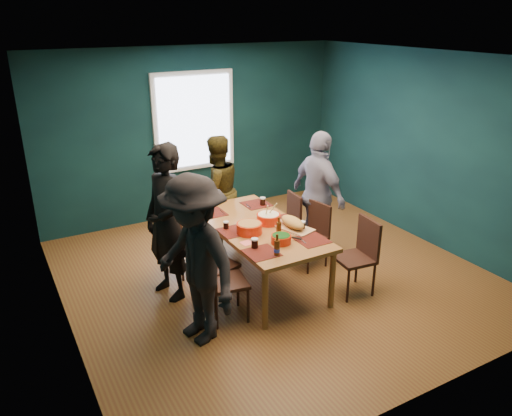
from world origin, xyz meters
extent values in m
cube|color=brown|center=(0.00, 0.00, -0.01)|extent=(5.00, 5.00, 0.01)
cube|color=silver|center=(0.00, 0.00, 2.70)|extent=(5.00, 5.00, 0.01)
cube|color=#113838|center=(-2.50, 0.00, 1.35)|extent=(0.01, 5.00, 2.70)
cube|color=#113838|center=(2.50, 0.00, 1.35)|extent=(0.01, 5.00, 2.70)
cube|color=#113838|center=(0.00, 2.50, 1.35)|extent=(5.00, 0.01, 2.70)
cube|color=#113838|center=(0.00, -2.50, 1.35)|extent=(5.00, 0.01, 2.70)
cube|color=white|center=(0.00, 2.47, 1.55)|extent=(1.35, 0.06, 1.55)
cube|color=#A55E31|center=(-0.25, -0.05, 0.73)|extent=(1.00, 1.99, 0.05)
cylinder|color=#A55E31|center=(-0.69, -0.96, 0.35)|extent=(0.07, 0.07, 0.70)
cylinder|color=#A55E31|center=(0.19, -0.96, 0.35)|extent=(0.07, 0.07, 0.70)
cylinder|color=#A55E31|center=(-0.69, 0.87, 0.35)|extent=(0.07, 0.07, 0.70)
cylinder|color=#A55E31|center=(0.19, 0.87, 0.35)|extent=(0.07, 0.07, 0.70)
cube|color=#311910|center=(-0.97, 0.63, 0.41)|extent=(0.48, 0.48, 0.04)
cube|color=#311910|center=(-1.13, 0.57, 0.64)|extent=(0.15, 0.38, 0.42)
cylinder|color=#311910|center=(-1.07, 0.42, 0.20)|extent=(0.03, 0.03, 0.39)
cylinder|color=#311910|center=(-0.76, 0.52, 0.20)|extent=(0.03, 0.03, 0.39)
cylinder|color=#311910|center=(-1.17, 0.73, 0.20)|extent=(0.03, 0.03, 0.39)
cylinder|color=#311910|center=(-0.86, 0.83, 0.20)|extent=(0.03, 0.03, 0.39)
cube|color=#311910|center=(-0.90, -0.19, 0.46)|extent=(0.53, 0.53, 0.04)
cube|color=#311910|center=(-1.08, -0.25, 0.71)|extent=(0.16, 0.42, 0.47)
cylinder|color=#311910|center=(-1.02, -0.42, 0.22)|extent=(0.03, 0.03, 0.44)
cylinder|color=#311910|center=(-0.67, -0.32, 0.22)|extent=(0.03, 0.03, 0.44)
cylinder|color=#311910|center=(-1.13, -0.07, 0.22)|extent=(0.03, 0.03, 0.44)
cylinder|color=#311910|center=(-0.78, 0.03, 0.22)|extent=(0.03, 0.03, 0.44)
cube|color=#311910|center=(-0.94, -0.58, 0.44)|extent=(0.47, 0.47, 0.04)
cube|color=#311910|center=(-1.12, -0.55, 0.68)|extent=(0.10, 0.41, 0.45)
cylinder|color=#311910|center=(-1.14, -0.72, 0.21)|extent=(0.03, 0.03, 0.42)
cylinder|color=#311910|center=(-0.79, -0.78, 0.21)|extent=(0.03, 0.03, 0.42)
cylinder|color=#311910|center=(-1.08, -0.37, 0.21)|extent=(0.03, 0.03, 0.42)
cylinder|color=#311910|center=(-0.73, -0.43, 0.21)|extent=(0.03, 0.03, 0.42)
cube|color=#311910|center=(0.46, 0.52, 0.40)|extent=(0.41, 0.41, 0.04)
cube|color=#311910|center=(0.63, 0.50, 0.63)|extent=(0.07, 0.38, 0.41)
cylinder|color=#311910|center=(0.29, 0.37, 0.19)|extent=(0.03, 0.03, 0.39)
cylinder|color=#311910|center=(0.61, 0.34, 0.19)|extent=(0.03, 0.03, 0.39)
cylinder|color=#311910|center=(0.31, 0.69, 0.19)|extent=(0.03, 0.03, 0.39)
cylinder|color=#311910|center=(0.64, 0.66, 0.19)|extent=(0.03, 0.03, 0.39)
cube|color=#311910|center=(0.54, -0.01, 0.41)|extent=(0.44, 0.44, 0.04)
cube|color=#311910|center=(0.71, 0.02, 0.64)|extent=(0.10, 0.39, 0.42)
cylinder|color=#311910|center=(0.40, -0.20, 0.20)|extent=(0.03, 0.03, 0.39)
cylinder|color=#311910|center=(0.73, -0.15, 0.20)|extent=(0.03, 0.03, 0.39)
cylinder|color=#311910|center=(0.35, 0.13, 0.20)|extent=(0.03, 0.03, 0.39)
cylinder|color=#311910|center=(0.67, 0.18, 0.20)|extent=(0.03, 0.03, 0.39)
cube|color=#311910|center=(0.61, -0.82, 0.45)|extent=(0.46, 0.46, 0.04)
cube|color=#311910|center=(0.79, -0.84, 0.69)|extent=(0.08, 0.42, 0.46)
cylinder|color=#311910|center=(0.41, -0.98, 0.21)|extent=(0.03, 0.03, 0.43)
cylinder|color=#311910|center=(0.76, -1.02, 0.21)|extent=(0.03, 0.03, 0.43)
cylinder|color=#311910|center=(0.45, -0.63, 0.21)|extent=(0.03, 0.03, 0.43)
cylinder|color=#311910|center=(0.80, -0.66, 0.21)|extent=(0.03, 0.03, 0.43)
imported|color=black|center=(-1.31, 0.20, 0.92)|extent=(0.60, 0.76, 1.85)
imported|color=black|center=(-0.21, 1.23, 0.80)|extent=(0.85, 0.70, 1.60)
imported|color=white|center=(0.85, 0.25, 0.87)|extent=(0.47, 1.03, 1.73)
imported|color=black|center=(-1.36, -0.75, 0.89)|extent=(0.90, 1.26, 1.77)
cylinder|color=red|center=(-0.44, -0.17, 0.82)|extent=(0.30, 0.30, 0.12)
cylinder|color=olive|center=(-0.44, -0.17, 0.87)|extent=(0.27, 0.27, 0.02)
cylinder|color=red|center=(-0.10, -0.03, 0.81)|extent=(0.29, 0.29, 0.12)
cylinder|color=#F6E7C9|center=(-0.10, -0.03, 0.87)|extent=(0.26, 0.26, 0.02)
cylinder|color=tan|center=(-0.06, -0.03, 0.91)|extent=(0.09, 0.16, 0.23)
cylinder|color=tan|center=(-0.13, -0.03, 0.91)|extent=(0.07, 0.16, 0.23)
cylinder|color=red|center=(-0.26, -0.58, 0.80)|extent=(0.23, 0.23, 0.09)
cylinder|color=#134E13|center=(-0.26, -0.58, 0.84)|extent=(0.20, 0.20, 0.02)
cube|color=tan|center=(0.07, -0.31, 0.76)|extent=(0.40, 0.56, 0.02)
ellipsoid|color=#C58B46|center=(0.07, -0.31, 0.83)|extent=(0.30, 0.44, 0.12)
cube|color=silver|center=(-0.05, -0.51, 0.78)|extent=(0.13, 0.19, 0.00)
cylinder|color=black|center=(-0.08, -0.62, 0.79)|extent=(0.08, 0.11, 0.02)
sphere|color=#255F15|center=(0.07, -0.42, 0.84)|extent=(0.04, 0.04, 0.04)
sphere|color=#255F15|center=(0.07, -0.31, 0.84)|extent=(0.04, 0.04, 0.04)
sphere|color=#255F15|center=(0.07, -0.19, 0.84)|extent=(0.04, 0.04, 0.04)
cylinder|color=black|center=(-0.60, 0.66, 0.78)|extent=(0.14, 0.14, 0.06)
cylinder|color=olive|center=(-0.60, 0.66, 0.81)|extent=(0.12, 0.12, 0.01)
cylinder|color=#47260C|center=(-0.46, -0.82, 0.84)|extent=(0.06, 0.06, 0.17)
cylinder|color=#47260C|center=(-0.46, -0.82, 0.96)|extent=(0.03, 0.03, 0.07)
cylinder|color=#1B35BE|center=(-0.46, -0.82, 0.81)|extent=(0.07, 0.07, 0.04)
cylinder|color=#47260C|center=(-0.18, -0.40, 0.84)|extent=(0.06, 0.06, 0.16)
cylinder|color=#47260C|center=(-0.18, -0.40, 0.95)|extent=(0.02, 0.02, 0.06)
cylinder|color=black|center=(-0.58, -0.55, 0.81)|extent=(0.08, 0.08, 0.11)
cylinder|color=silver|center=(-0.58, -0.55, 0.86)|extent=(0.08, 0.08, 0.02)
cylinder|color=black|center=(0.15, -0.39, 0.81)|extent=(0.07, 0.07, 0.10)
cylinder|color=silver|center=(0.15, -0.39, 0.85)|extent=(0.08, 0.08, 0.02)
cylinder|color=black|center=(0.14, 0.53, 0.81)|extent=(0.07, 0.07, 0.11)
cylinder|color=silver|center=(0.14, 0.53, 0.85)|extent=(0.08, 0.08, 0.02)
cylinder|color=black|center=(-0.63, 0.07, 0.80)|extent=(0.06, 0.06, 0.09)
cylinder|color=silver|center=(-0.63, 0.07, 0.84)|extent=(0.07, 0.07, 0.01)
cube|color=#FF736B|center=(0.14, -0.01, 0.76)|extent=(0.20, 0.20, 0.00)
cube|color=#FF736B|center=(-0.60, -0.40, 0.76)|extent=(0.14, 0.14, 0.00)
cube|color=#FF736B|center=(0.14, -0.74, 0.76)|extent=(0.15, 0.15, 0.00)
camera|label=1|loc=(-2.96, -4.84, 3.16)|focal=35.00mm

